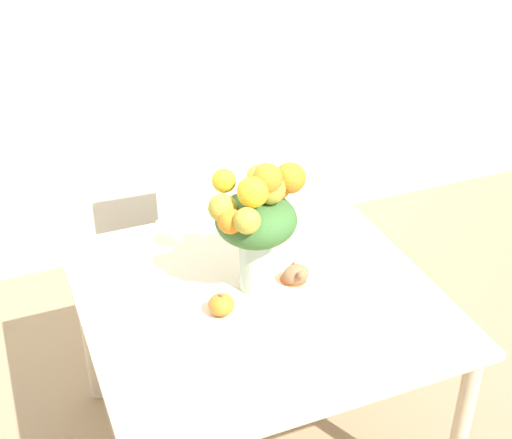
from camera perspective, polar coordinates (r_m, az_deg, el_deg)
The scene contains 6 objects.
wall_back at distance 3.56m, azimuth -9.82°, elevation 16.50°, with size 8.00×0.06×2.70m.
dining_table at distance 2.51m, azimuth 0.12°, elevation -7.52°, with size 1.18×1.14×0.76m.
flower_vase at distance 2.32m, azimuth 0.03°, elevation 0.12°, with size 0.34×0.29×0.48m.
pumpkin at distance 2.34m, azimuth -2.79°, elevation -6.82°, with size 0.09×0.09×0.08m.
turkey_figurine at distance 2.48m, azimuth 3.12°, elevation -4.23°, with size 0.09×0.13×0.08m.
dining_chair_near_window at distance 3.34m, azimuth -4.02°, elevation -0.10°, with size 0.43×0.43×0.97m.
Camera 1 is at (-0.74, -1.81, 2.24)m, focal length 50.00 mm.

